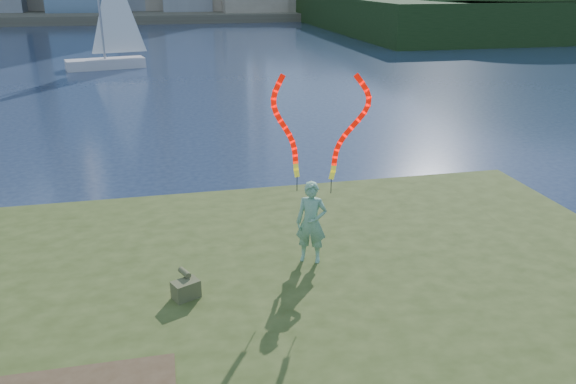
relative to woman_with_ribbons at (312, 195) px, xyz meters
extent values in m
plane|color=#1A2843|center=(-2.21, -0.83, -2.20)|extent=(320.00, 320.00, 0.00)
cube|color=#334117|center=(-2.21, -2.83, -1.55)|extent=(14.00, 12.00, 0.30)
cube|color=#4B4637|center=(-2.21, 94.17, -1.60)|extent=(320.00, 40.00, 1.20)
imported|color=#1D6C3D|center=(-0.02, -0.03, -0.56)|extent=(0.72, 0.61, 1.68)
cylinder|color=black|center=(-0.26, 0.20, 0.19)|extent=(0.02, 0.02, 0.30)
cylinder|color=black|center=(0.35, -0.07, 0.19)|extent=(0.02, 0.02, 0.30)
cube|color=#3F4427|center=(-2.55, -0.92, -1.24)|extent=(0.55, 0.47, 0.33)
cylinder|color=#3F4427|center=(-2.55, -0.70, -1.02)|extent=(0.23, 0.32, 0.11)
cube|color=beige|center=(-6.70, 33.16, -1.88)|extent=(5.67, 2.89, 0.76)
cylinder|color=gray|center=(-6.70, 33.16, 2.35)|extent=(0.15, 0.15, 8.24)
camera|label=1|loc=(-2.64, -9.83, 3.97)|focal=35.00mm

